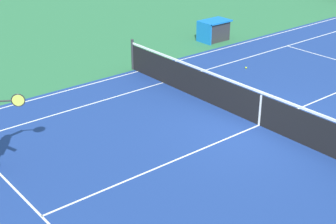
# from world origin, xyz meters

# --- Properties ---
(ground_plane) EXTENTS (60.00, 60.00, 0.00)m
(ground_plane) POSITION_xyz_m (0.00, 0.00, 0.00)
(ground_plane) COLOR #2D7247
(court_slab) EXTENTS (24.20, 11.40, 0.00)m
(court_slab) POSITION_xyz_m (0.00, 0.00, 0.00)
(court_slab) COLOR navy
(court_slab) RESTS_ON ground_plane
(court_line_markings) EXTENTS (23.85, 11.05, 0.01)m
(court_line_markings) POSITION_xyz_m (0.00, 0.00, 0.00)
(court_line_markings) COLOR white
(court_line_markings) RESTS_ON ground_plane
(tennis_net) EXTENTS (0.10, 11.70, 1.08)m
(tennis_net) POSITION_xyz_m (0.00, 0.00, 0.49)
(tennis_net) COLOR #2D2D33
(tennis_net) RESTS_ON ground_plane
(tennis_ball) EXTENTS (0.07, 0.07, 0.07)m
(tennis_ball) POSITION_xyz_m (-3.11, -3.32, 0.03)
(tennis_ball) COLOR #CCE01E
(tennis_ball) RESTS_ON ground_plane
(equipment_cart_tarped) EXTENTS (1.25, 0.84, 0.85)m
(equipment_cart_tarped) POSITION_xyz_m (-4.65, -6.54, 0.44)
(equipment_cart_tarped) COLOR #2D2D33
(equipment_cart_tarped) RESTS_ON ground_plane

